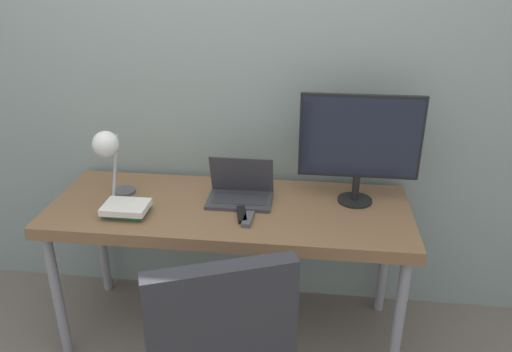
% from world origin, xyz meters
% --- Properties ---
extents(wall_back, '(8.00, 0.05, 2.60)m').
position_xyz_m(wall_back, '(0.00, 0.73, 1.30)').
color(wall_back, gray).
rests_on(wall_back, ground_plane).
extents(desk, '(1.75, 0.66, 0.76)m').
position_xyz_m(desk, '(0.00, 0.33, 0.70)').
color(desk, brown).
rests_on(desk, ground_plane).
extents(laptop, '(0.32, 0.21, 0.22)m').
position_xyz_m(laptop, '(0.05, 0.40, 0.81)').
color(laptop, '#38383D').
rests_on(laptop, desk).
extents(monitor, '(0.57, 0.17, 0.54)m').
position_xyz_m(monitor, '(0.61, 0.45, 1.08)').
color(monitor, black).
rests_on(monitor, desk).
extents(desk_lamp, '(0.12, 0.26, 0.38)m').
position_xyz_m(desk_lamp, '(-0.56, 0.28, 1.04)').
color(desk_lamp, '#4C4C51').
rests_on(desk_lamp, desk).
extents(office_chair, '(0.67, 0.67, 1.01)m').
position_xyz_m(office_chair, '(0.08, -0.42, 0.55)').
color(office_chair, black).
rests_on(office_chair, ground_plane).
extents(book_stack, '(0.21, 0.17, 0.06)m').
position_xyz_m(book_stack, '(-0.47, 0.19, 0.79)').
color(book_stack, '#286B47').
rests_on(book_stack, desk).
extents(tv_remote, '(0.05, 0.13, 0.02)m').
position_xyz_m(tv_remote, '(0.11, 0.19, 0.77)').
color(tv_remote, '#4C4C51').
rests_on(tv_remote, desk).
extents(media_remote, '(0.07, 0.15, 0.02)m').
position_xyz_m(media_remote, '(0.08, 0.23, 0.77)').
color(media_remote, black).
rests_on(media_remote, desk).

